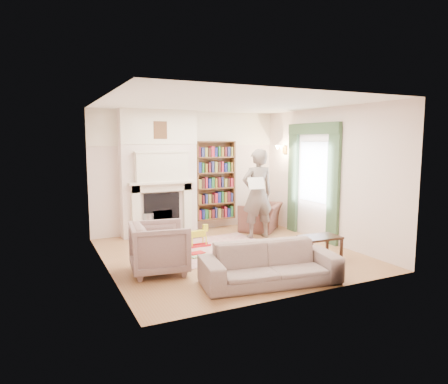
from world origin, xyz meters
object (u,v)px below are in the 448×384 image
sofa (270,264)px  rocking_horse (198,236)px  paraffin_heater (148,225)px  bookcase (215,180)px  armchair_left (159,248)px  man_reading (257,194)px  coffee_table (320,249)px  armchair_reading (261,217)px

sofa → rocking_horse: sofa is taller
paraffin_heater → rocking_horse: 1.38m
paraffin_heater → bookcase: bearing=7.3°
armchair_left → paraffin_heater: bearing=-2.7°
man_reading → coffee_table: bearing=98.4°
armchair_reading → paraffin_heater: size_ratio=1.79×
sofa → paraffin_heater: size_ratio=3.74×
sofa → man_reading: 2.90m
armchair_reading → paraffin_heater: bearing=-53.9°
bookcase → armchair_reading: size_ratio=1.88×
sofa → rocking_horse: (-0.22, 2.37, -0.08)m
bookcase → paraffin_heater: 1.94m
sofa → man_reading: man_reading is taller
rocking_horse → armchair_reading: bearing=20.6°
armchair_left → man_reading: man_reading is taller
armchair_reading → paraffin_heater: 2.64m
coffee_table → sofa: bearing=-156.2°
armchair_reading → armchair_left: bearing=-11.9°
man_reading → rocking_horse: (-1.47, -0.15, -0.75)m
man_reading → rocking_horse: 1.66m
paraffin_heater → man_reading: bearing=-25.7°
man_reading → paraffin_heater: size_ratio=3.55×
bookcase → rocking_horse: size_ratio=3.67×
coffee_table → paraffin_heater: 3.78m
armchair_reading → man_reading: (-0.45, -0.60, 0.66)m
armchair_reading → armchair_left: armchair_left is taller
bookcase → sofa: bookcase is taller
coffee_table → armchair_reading: bearing=84.8°
coffee_table → paraffin_heater: paraffin_heater is taller
rocking_horse → armchair_left: bearing=-134.6°
paraffin_heater → sofa: bearing=-75.7°
man_reading → coffee_table: (0.14, -1.96, -0.75)m
armchair_reading → sofa: 3.56m
armchair_left → sofa: (1.35, -1.19, -0.11)m
coffee_table → man_reading: bearing=95.8°
sofa → coffee_table: 1.50m
sofa → paraffin_heater: (-0.91, 3.56, -0.03)m
bookcase → man_reading: size_ratio=0.95×
rocking_horse → sofa: bearing=-85.6°
armchair_reading → coffee_table: size_ratio=1.41×
bookcase → coffee_table: bookcase is taller
armchair_left → coffee_table: armchair_left is taller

